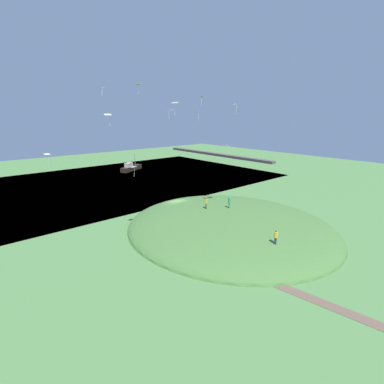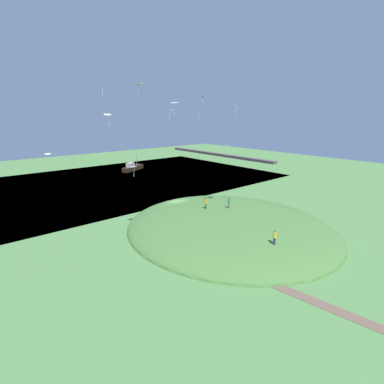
{
  "view_description": "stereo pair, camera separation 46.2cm",
  "coord_description": "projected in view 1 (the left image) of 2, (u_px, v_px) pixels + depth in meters",
  "views": [
    {
      "loc": [
        36.23,
        -27.66,
        15.48
      ],
      "look_at": [
        4.23,
        -0.1,
        3.99
      ],
      "focal_mm": 26.69,
      "sensor_mm": 36.0,
      "label": 1
    },
    {
      "loc": [
        36.52,
        -27.31,
        15.48
      ],
      "look_at": [
        4.23,
        -0.1,
        3.99
      ],
      "focal_mm": 26.69,
      "sensor_mm": 36.0,
      "label": 2
    }
  ],
  "objects": [
    {
      "name": "kite_4",
      "position": [
        170.0,
        110.0,
        48.58
      ],
      "size": [
        1.02,
        0.77,
        1.68
      ],
      "color": "silver"
    },
    {
      "name": "person_on_hilltop",
      "position": [
        229.0,
        201.0,
        41.38
      ],
      "size": [
        0.53,
        0.53,
        1.74
      ],
      "rotation": [
        0.0,
        0.0,
        5.37
      ],
      "color": "#23374D",
      "rests_on": "grass_hill"
    },
    {
      "name": "kite_8",
      "position": [
        133.0,
        168.0,
        36.23
      ],
      "size": [
        0.68,
        0.83,
        1.39
      ],
      "color": "silver"
    },
    {
      "name": "kite_3",
      "position": [
        102.0,
        89.0,
        40.05
      ],
      "size": [
        0.69,
        0.56,
        1.16
      ],
      "color": "white"
    },
    {
      "name": "kite_2",
      "position": [
        202.0,
        97.0,
        53.33
      ],
      "size": [
        1.02,
        0.78,
        1.69
      ],
      "color": "white"
    },
    {
      "name": "person_near_shore",
      "position": [
        206.0,
        202.0,
        41.26
      ],
      "size": [
        0.52,
        0.52,
        1.69
      ],
      "rotation": [
        0.0,
        0.0,
        2.51
      ],
      "color": "black",
      "rests_on": "grass_hill"
    },
    {
      "name": "bridge_deck_far",
      "position": [
        216.0,
        154.0,
        89.28
      ],
      "size": [
        42.18,
        1.8,
        0.7
      ],
      "primitive_type": "cube",
      "color": "#534A4A"
    },
    {
      "name": "kite_7",
      "position": [
        175.0,
        103.0,
        36.04
      ],
      "size": [
        1.08,
        0.87,
        1.56
      ],
      "color": "white"
    },
    {
      "name": "person_watching_kites",
      "position": [
        276.0,
        235.0,
        31.02
      ],
      "size": [
        0.57,
        0.57,
        1.67
      ],
      "rotation": [
        0.0,
        0.0,
        0.48
      ],
      "color": "navy",
      "rests_on": "grass_hill"
    },
    {
      "name": "lake_water",
      "position": [
        108.0,
        183.0,
        67.4
      ],
      "size": [
        46.87,
        80.0,
        0.4
      ],
      "primitive_type": "cube",
      "color": "#426D86",
      "rests_on": "ground_plane"
    },
    {
      "name": "kite_5",
      "position": [
        47.0,
        155.0,
        43.8
      ],
      "size": [
        0.78,
        0.97,
        1.73
      ],
      "color": "white"
    },
    {
      "name": "ground_plane",
      "position": [
        176.0,
        210.0,
        47.97
      ],
      "size": [
        160.0,
        160.0,
        0.0
      ],
      "primitive_type": "plane",
      "color": "#548746"
    },
    {
      "name": "dirt_path",
      "position": [
        331.0,
        306.0,
        23.79
      ],
      "size": [
        17.2,
        3.59,
        0.04
      ],
      "primitive_type": "cube",
      "rotation": [
        0.0,
        0.0,
        0.14
      ],
      "color": "brown",
      "rests_on": "ground_plane"
    },
    {
      "name": "kite_0",
      "position": [
        138.0,
        85.0,
        42.97
      ],
      "size": [
        1.01,
        1.14,
        1.57
      ],
      "color": "white"
    },
    {
      "name": "kite_6",
      "position": [
        197.0,
        112.0,
        47.18
      ],
      "size": [
        0.61,
        0.43,
        1.66
      ],
      "color": "white"
    },
    {
      "name": "boat_on_lake",
      "position": [
        131.0,
        168.0,
        81.39
      ],
      "size": [
        5.42,
        8.06,
        4.49
      ],
      "rotation": [
        0.0,
        0.0,
        5.19
      ],
      "color": "black",
      "rests_on": "lake_water"
    },
    {
      "name": "kite_10",
      "position": [
        108.0,
        115.0,
        33.7
      ],
      "size": [
        0.71,
        0.9,
        1.5
      ],
      "color": "silver"
    },
    {
      "name": "kite_9",
      "position": [
        227.0,
        146.0,
        41.36
      ],
      "size": [
        1.4,
        1.24,
        1.85
      ],
      "color": "white"
    },
    {
      "name": "grass_hill",
      "position": [
        229.0,
        227.0,
        40.46
      ],
      "size": [
        30.17,
        27.8,
        4.6
      ],
      "primitive_type": "ellipsoid",
      "color": "#4D7B3A",
      "rests_on": "ground_plane"
    },
    {
      "name": "kite_1",
      "position": [
        234.0,
        105.0,
        36.38
      ],
      "size": [
        0.94,
        0.86,
        1.28
      ],
      "color": "white"
    }
  ]
}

